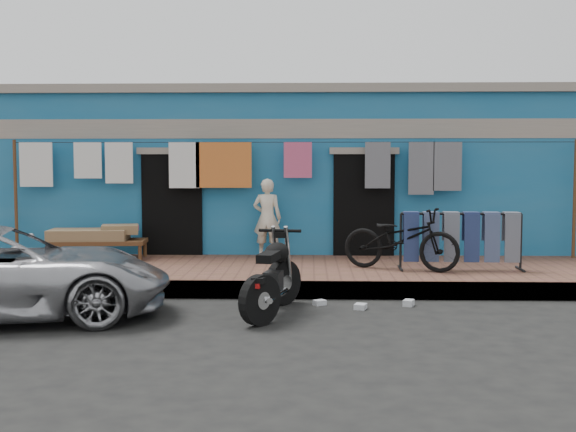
# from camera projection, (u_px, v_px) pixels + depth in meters

# --- Properties ---
(ground) EXTENTS (80.00, 80.00, 0.00)m
(ground) POSITION_uv_depth(u_px,v_px,m) (283.00, 323.00, 8.74)
(ground) COLOR black
(ground) RESTS_ON ground
(sidewalk) EXTENTS (28.00, 3.00, 0.25)m
(sidewalk) POSITION_uv_depth(u_px,v_px,m) (290.00, 274.00, 11.72)
(sidewalk) COLOR brown
(sidewalk) RESTS_ON ground
(curb) EXTENTS (28.00, 0.10, 0.25)m
(curb) POSITION_uv_depth(u_px,v_px,m) (287.00, 290.00, 10.27)
(curb) COLOR gray
(curb) RESTS_ON ground
(building) EXTENTS (12.20, 5.20, 3.36)m
(building) POSITION_uv_depth(u_px,v_px,m) (295.00, 174.00, 15.58)
(building) COLOR #186194
(building) RESTS_ON ground
(clothesline) EXTENTS (10.06, 0.06, 2.10)m
(clothesline) POSITION_uv_depth(u_px,v_px,m) (249.00, 170.00, 12.86)
(clothesline) COLOR brown
(clothesline) RESTS_ON sidewalk
(seated_person) EXTENTS (0.54, 0.40, 1.40)m
(seated_person) POSITION_uv_depth(u_px,v_px,m) (267.00, 218.00, 12.87)
(seated_person) COLOR beige
(seated_person) RESTS_ON sidewalk
(bicycle) EXTENTS (1.96, 1.35, 1.20)m
(bicycle) POSITION_uv_depth(u_px,v_px,m) (401.00, 232.00, 11.32)
(bicycle) COLOR black
(bicycle) RESTS_ON sidewalk
(motorcycle) EXTENTS (1.14, 1.83, 1.05)m
(motorcycle) POSITION_uv_depth(u_px,v_px,m) (272.00, 274.00, 9.18)
(motorcycle) COLOR black
(motorcycle) RESTS_ON ground
(charpoy) EXTENTS (1.83, 1.09, 0.57)m
(charpoy) POSITION_uv_depth(u_px,v_px,m) (99.00, 243.00, 12.61)
(charpoy) COLOR brown
(charpoy) RESTS_ON sidewalk
(jeans_rack) EXTENTS (1.99, 0.47, 0.95)m
(jeans_rack) POSITION_uv_depth(u_px,v_px,m) (461.00, 240.00, 11.33)
(jeans_rack) COLOR black
(jeans_rack) RESTS_ON sidewalk
(litter_a) EXTENTS (0.20, 0.19, 0.07)m
(litter_a) POSITION_uv_depth(u_px,v_px,m) (320.00, 303.00, 9.82)
(litter_a) COLOR silver
(litter_a) RESTS_ON ground
(litter_b) EXTENTS (0.18, 0.20, 0.08)m
(litter_b) POSITION_uv_depth(u_px,v_px,m) (409.00, 303.00, 9.76)
(litter_b) COLOR silver
(litter_b) RESTS_ON ground
(litter_c) EXTENTS (0.19, 0.21, 0.07)m
(litter_c) POSITION_uv_depth(u_px,v_px,m) (360.00, 306.00, 9.54)
(litter_c) COLOR silver
(litter_c) RESTS_ON ground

